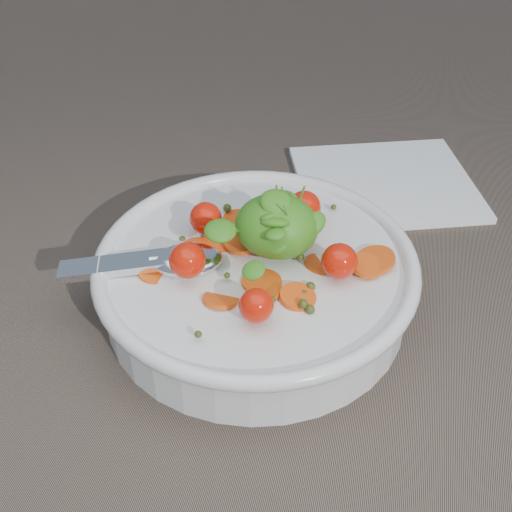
# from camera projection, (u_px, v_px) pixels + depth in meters

# --- Properties ---
(ground) EXTENTS (6.00, 6.00, 0.00)m
(ground) POSITION_uv_depth(u_px,v_px,m) (283.00, 327.00, 0.51)
(ground) COLOR #6D5C4E
(ground) RESTS_ON ground
(bowl) EXTENTS (0.28, 0.26, 0.11)m
(bowl) POSITION_uv_depth(u_px,v_px,m) (256.00, 277.00, 0.51)
(bowl) COLOR white
(bowl) RESTS_ON ground
(napkin) EXTENTS (0.22, 0.21, 0.01)m
(napkin) POSITION_uv_depth(u_px,v_px,m) (385.00, 183.00, 0.67)
(napkin) COLOR white
(napkin) RESTS_ON ground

